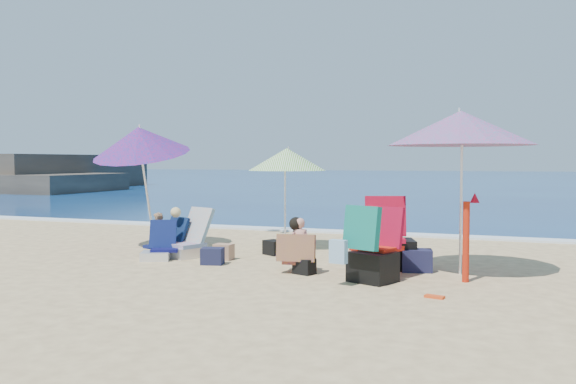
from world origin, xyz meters
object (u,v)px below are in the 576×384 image
(umbrella_turquoise, at_px, (461,128))
(camp_chair_left, at_px, (391,247))
(furled_umbrella, at_px, (468,233))
(camp_chair_right, at_px, (372,254))
(person_center, at_px, (298,246))
(umbrella_blue, at_px, (140,141))
(chair_navy, at_px, (159,249))
(person_left, at_px, (162,234))
(umbrella_striped, at_px, (287,159))
(chair_rainbow, at_px, (187,244))

(umbrella_turquoise, height_order, camp_chair_left, umbrella_turquoise)
(furled_umbrella, relative_size, camp_chair_right, 1.09)
(furled_umbrella, relative_size, person_center, 1.47)
(umbrella_blue, distance_m, chair_navy, 2.20)
(person_left, bearing_deg, umbrella_striped, 38.81)
(umbrella_striped, distance_m, umbrella_blue, 2.64)
(camp_chair_right, bearing_deg, furled_umbrella, 20.62)
(umbrella_striped, bearing_deg, person_left, -141.19)
(umbrella_turquoise, distance_m, umbrella_striped, 3.41)
(person_center, bearing_deg, person_left, 165.22)
(umbrella_striped, distance_m, person_left, 2.51)
(person_center, bearing_deg, camp_chair_left, 34.75)
(umbrella_blue, relative_size, person_center, 2.99)
(umbrella_turquoise, xyz_separation_m, chair_rainbow, (-4.33, 0.10, -1.81))
(furled_umbrella, bearing_deg, chair_navy, 178.14)
(furled_umbrella, bearing_deg, umbrella_turquoise, 107.19)
(chair_rainbow, bearing_deg, person_left, -173.46)
(camp_chair_right, height_order, person_center, camp_chair_right)
(umbrella_blue, relative_size, furled_umbrella, 2.03)
(umbrella_turquoise, distance_m, umbrella_blue, 5.58)
(umbrella_striped, distance_m, chair_navy, 2.72)
(umbrella_turquoise, xyz_separation_m, chair_navy, (-4.60, -0.31, -1.86))
(chair_navy, xyz_separation_m, person_center, (2.48, -0.34, 0.22))
(furled_umbrella, relative_size, chair_navy, 1.57)
(umbrella_blue, xyz_separation_m, chair_rainbow, (1.21, -0.50, -1.72))
(chair_navy, bearing_deg, camp_chair_right, -9.44)
(umbrella_striped, bearing_deg, umbrella_turquoise, -24.86)
(umbrella_striped, height_order, camp_chair_left, umbrella_striped)
(person_center, bearing_deg, chair_navy, 172.13)
(chair_navy, bearing_deg, furled_umbrella, -1.86)
(umbrella_striped, xyz_separation_m, person_left, (-1.71, -1.37, -1.23))
(umbrella_blue, xyz_separation_m, person_left, (0.78, -0.55, -1.56))
(furled_umbrella, distance_m, person_center, 2.29)
(umbrella_striped, distance_m, chair_rainbow, 2.30)
(furled_umbrella, bearing_deg, umbrella_blue, 169.44)
(umbrella_striped, relative_size, chair_navy, 2.47)
(chair_rainbow, distance_m, camp_chair_right, 3.46)
(person_left, bearing_deg, furled_umbrella, -5.93)
(umbrella_turquoise, relative_size, person_center, 2.92)
(camp_chair_right, bearing_deg, umbrella_blue, 161.64)
(person_left, bearing_deg, umbrella_turquoise, -0.59)
(chair_navy, distance_m, camp_chair_left, 3.67)
(camp_chair_left, bearing_deg, umbrella_turquoise, -9.19)
(chair_rainbow, distance_m, person_left, 0.47)
(camp_chair_left, bearing_deg, umbrella_blue, 174.48)
(furled_umbrella, bearing_deg, person_left, 174.07)
(camp_chair_left, bearing_deg, umbrella_striped, 148.97)
(person_center, relative_size, person_left, 0.98)
(person_left, bearing_deg, umbrella_blue, 144.68)
(umbrella_turquoise, distance_m, person_left, 5.05)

